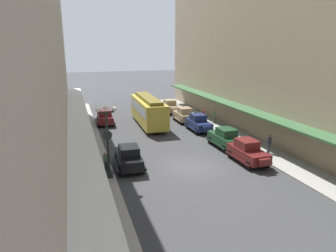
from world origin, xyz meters
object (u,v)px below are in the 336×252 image
parked_car_0 (248,151)px  lamp_post_with_clock (108,139)px  pedestrian_4 (269,143)px  pedestrian_5 (106,162)px  parked_car_1 (129,157)px  parked_car_4 (225,137)px  streetcar (148,110)px  fire_hydrant (225,132)px  parked_car_6 (170,106)px  parked_car_5 (199,123)px  parked_car_3 (184,114)px  parked_car_2 (105,117)px  pedestrian_2 (214,116)px  pedestrian_0 (203,115)px  pedestrian_1 (79,114)px  pedestrian_3 (88,155)px

parked_car_0 → lamp_post_with_clock: (-11.09, 0.12, 2.04)m
pedestrian_4 → pedestrian_5: bearing=179.9°
parked_car_1 → parked_car_4: (9.50, 2.32, 0.00)m
streetcar → fire_hydrant: (6.35, -7.17, -1.34)m
parked_car_1 → pedestrian_4: size_ratio=2.58×
parked_car_1 → parked_car_6: (9.44, 18.41, 0.00)m
pedestrian_4 → pedestrian_5: size_ratio=1.02×
parked_car_5 → parked_car_3: bearing=90.7°
parked_car_3 → parked_car_6: size_ratio=1.00×
parked_car_2 → parked_car_5: (9.62, -6.11, 0.00)m
streetcar → fire_hydrant: streetcar is taller
parked_car_2 → pedestrian_4: size_ratio=2.58×
streetcar → pedestrian_2: bearing=-14.7°
parked_car_2 → pedestrian_2: parked_car_2 is taller
parked_car_1 → lamp_post_with_clock: lamp_post_with_clock is taller
parked_car_6 → streetcar: 7.69m
parked_car_2 → pedestrian_0: bearing=-15.3°
parked_car_6 → streetcar: size_ratio=0.44×
parked_car_6 → streetcar: streetcar is taller
parked_car_3 → pedestrian_1: 13.17m
parked_car_0 → streetcar: size_ratio=0.44×
parked_car_0 → parked_car_1: bearing=169.8°
parked_car_4 → pedestrian_5: 11.68m
parked_car_6 → parked_car_4: bearing=-89.8°
pedestrian_1 → pedestrian_4: (15.28, -17.42, 0.02)m
parked_car_1 → parked_car_3: (9.39, 12.79, 0.00)m
parked_car_4 → parked_car_5: size_ratio=1.01×
streetcar → pedestrian_1: (-7.87, 4.33, -0.91)m
fire_hydrant → pedestrian_3: 14.60m
parked_car_2 → pedestrian_4: 19.48m
fire_hydrant → parked_car_0: bearing=-103.5°
parked_car_1 → parked_car_3: same height
pedestrian_2 → pedestrian_4: size_ratio=1.00×
pedestrian_1 → pedestrian_5: size_ratio=1.00×
parked_car_0 → pedestrian_1: parked_car_0 is taller
parked_car_3 → streetcar: 4.80m
parked_car_4 → pedestrian_5: bearing=-165.3°
parked_car_5 → fire_hydrant: 3.49m
pedestrian_2 → parked_car_6: bearing=110.4°
parked_car_1 → pedestrian_4: bearing=-3.2°
parked_car_0 → fire_hydrant: bearing=76.5°
parked_car_1 → pedestrian_4: parked_car_1 is taller
streetcar → lamp_post_with_clock: 15.43m
parked_car_6 → pedestrian_3: (-12.41, -17.16, 0.05)m
parked_car_0 → parked_car_6: 20.11m
pedestrian_3 → streetcar: bearing=55.5°
lamp_post_with_clock → pedestrian_5: (-0.11, 0.93, -2.00)m
streetcar → parked_car_2: bearing=157.5°
parked_car_5 → pedestrian_3: parked_car_5 is taller
pedestrian_0 → pedestrian_3: bearing=-145.0°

